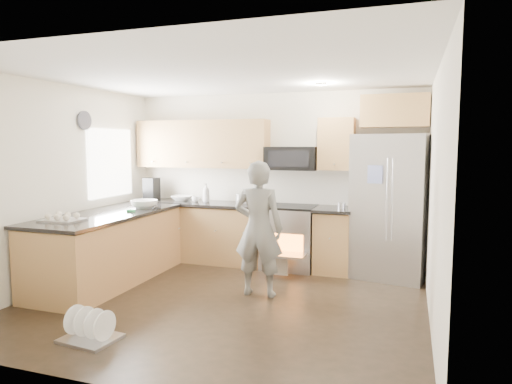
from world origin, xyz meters
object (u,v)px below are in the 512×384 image
(refrigerator, at_px, (390,206))
(dish_rack, at_px, (90,331))
(person, at_px, (259,229))
(stove_range, at_px, (289,223))

(refrigerator, height_order, dish_rack, refrigerator)
(refrigerator, xyz_separation_m, person, (-1.47, -1.32, -0.16))
(stove_range, distance_m, refrigerator, 1.45)
(refrigerator, bearing_deg, stove_range, -169.71)
(stove_range, xyz_separation_m, dish_rack, (-1.13, -3.04, -0.59))
(stove_range, xyz_separation_m, person, (-0.05, -1.31, 0.14))
(refrigerator, xyz_separation_m, dish_rack, (-2.55, -3.05, -0.90))
(stove_range, bearing_deg, refrigerator, 0.29)
(person, xyz_separation_m, dish_rack, (-1.08, -1.73, -0.73))
(stove_range, bearing_deg, dish_rack, -110.35)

